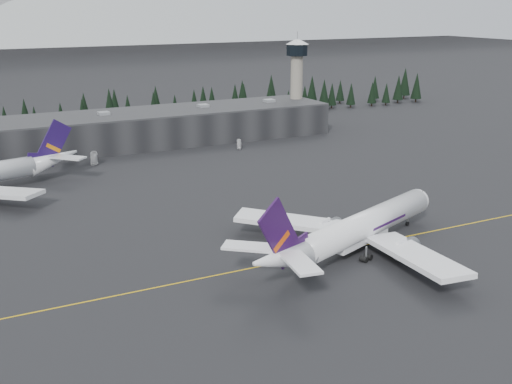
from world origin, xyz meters
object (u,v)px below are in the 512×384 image
jet_main (353,231)px  gse_vehicle_b (239,147)px  gse_vehicle_a (94,163)px  terminal (131,129)px  control_tower (297,74)px

jet_main → gse_vehicle_b: bearing=56.4°
gse_vehicle_a → gse_vehicle_b: bearing=-7.3°
terminal → jet_main: 130.42m
control_tower → gse_vehicle_b: bearing=-145.6°
jet_main → gse_vehicle_a: 109.52m
control_tower → jet_main: (-64.22, -132.97, -18.08)m
terminal → jet_main: bearing=-85.3°
terminal → control_tower: control_tower is taller
terminal → gse_vehicle_a: size_ratio=31.76×
jet_main → terminal: bearing=73.6°
control_tower → jet_main: size_ratio=0.61×
gse_vehicle_a → terminal: bearing=43.5°
gse_vehicle_b → terminal: bearing=-161.2°
gse_vehicle_a → jet_main: bearing=-80.6°
control_tower → gse_vehicle_b: control_tower is taller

